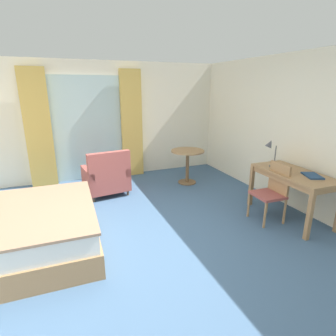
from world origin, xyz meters
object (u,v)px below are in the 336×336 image
desk_lamp (271,149)px  closed_book (312,176)px  bed (0,235)px  writing_desk (294,178)px  desk_chair (272,189)px  armchair_by_window (107,177)px  round_cafe_table (188,159)px

desk_lamp → closed_book: bearing=-69.0°
bed → closed_book: bed is taller
writing_desk → closed_book: closed_book is taller
bed → desk_chair: bed is taller
desk_chair → closed_book: 0.59m
closed_book → armchair_by_window: size_ratio=0.35×
bed → writing_desk: bed is taller
bed → armchair_by_window: bed is taller
bed → desk_chair: (3.72, -0.45, 0.20)m
desk_lamp → writing_desk: bearing=-67.6°
desk_chair → round_cafe_table: desk_chair is taller
writing_desk → closed_book: 0.28m
writing_desk → armchair_by_window: (-2.53, 2.05, -0.31)m
armchair_by_window → round_cafe_table: (1.73, 0.02, 0.19)m
writing_desk → desk_lamp: 0.57m
writing_desk → round_cafe_table: size_ratio=1.79×
desk_chair → armchair_by_window: size_ratio=1.02×
bed → desk_lamp: size_ratio=4.70×
writing_desk → desk_chair: desk_chair is taller
writing_desk → round_cafe_table: 2.22m
bed → writing_desk: size_ratio=1.69×
writing_desk → closed_book: size_ratio=4.09×
desk_chair → round_cafe_table: size_ratio=1.25×
round_cafe_table → writing_desk: bearing=-68.8°
bed → desk_lamp: 3.98m
bed → round_cafe_table: (3.26, 1.56, 0.24)m
bed → round_cafe_table: 3.63m
armchair_by_window → round_cafe_table: 1.74m
desk_lamp → armchair_by_window: desk_lamp is taller
desk_lamp → round_cafe_table: (-0.65, 1.69, -0.52)m
armchair_by_window → bed: bearing=-134.9°
desk_lamp → desk_chair: bearing=-120.1°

